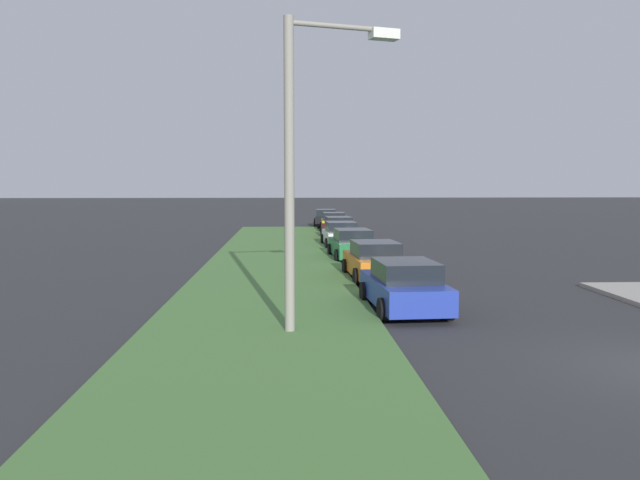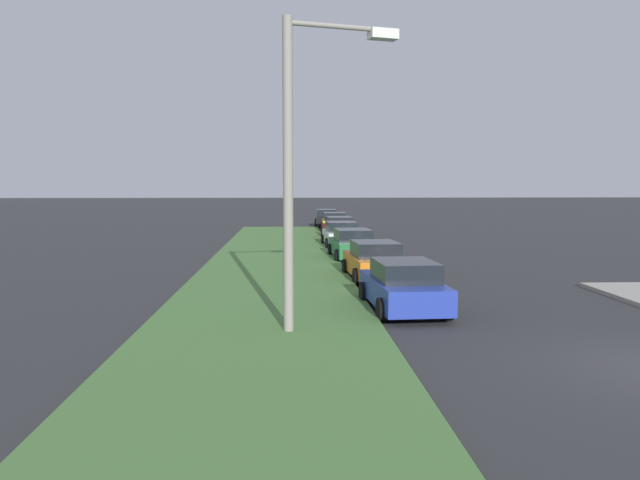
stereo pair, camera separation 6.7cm
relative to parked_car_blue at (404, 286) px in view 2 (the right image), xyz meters
The scene contains 9 objects.
grass_median 5.66m from the parked_car_blue, 44.41° to the left, with size 60.00×6.00×0.12m, color #477238.
parked_car_blue is the anchor object (origin of this frame).
parked_car_orange 5.94m from the parked_car_blue, ahead, with size 4.39×2.20×1.47m.
parked_car_green 12.46m from the parked_car_blue, ahead, with size 4.39×2.19×1.47m.
parked_car_white 18.33m from the parked_car_blue, ahead, with size 4.35×2.12×1.47m.
parked_car_red 23.77m from the parked_car_blue, ahead, with size 4.38×2.18×1.47m.
parked_car_yellow 29.90m from the parked_car_blue, ahead, with size 4.36×2.14×1.47m.
parked_car_black 35.58m from the parked_car_blue, ahead, with size 4.39×2.19×1.47m.
streetlight 5.40m from the parked_car_blue, 132.01° to the left, with size 1.02×2.82×7.50m.
Camera 2 is at (-11.79, 7.40, 3.65)m, focal length 35.65 mm.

